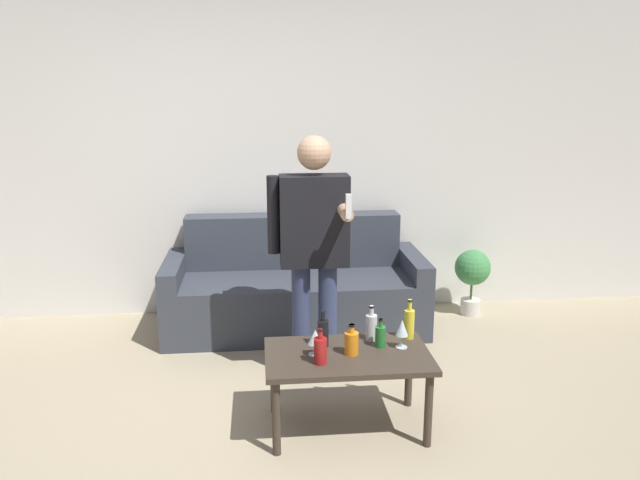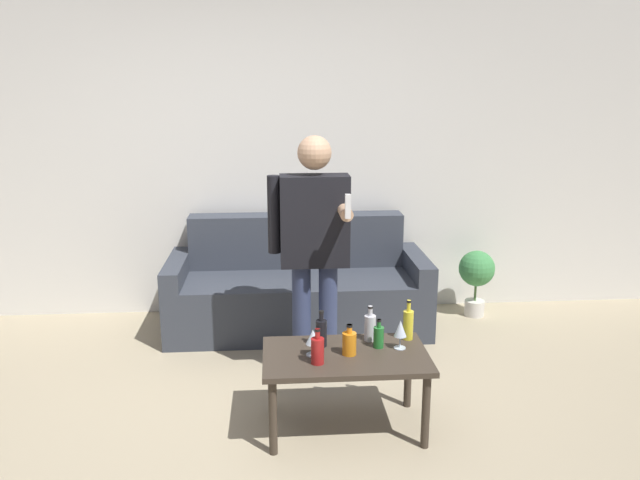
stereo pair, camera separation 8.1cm
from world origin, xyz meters
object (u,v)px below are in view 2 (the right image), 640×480
(couch, at_px, (298,289))
(bottle_orange, at_px, (318,350))
(person_standing_front, at_px, (314,241))
(coffee_table, at_px, (346,363))

(couch, height_order, bottle_orange, couch)
(bottle_orange, relative_size, person_standing_front, 0.12)
(couch, height_order, person_standing_front, person_standing_front)
(coffee_table, bearing_deg, person_standing_front, 100.93)
(coffee_table, distance_m, bottle_orange, 0.23)
(person_standing_front, bearing_deg, bottle_orange, -92.43)
(couch, distance_m, bottle_orange, 1.67)
(coffee_table, relative_size, person_standing_front, 0.57)
(coffee_table, relative_size, bottle_orange, 4.65)
(coffee_table, distance_m, person_standing_front, 0.85)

